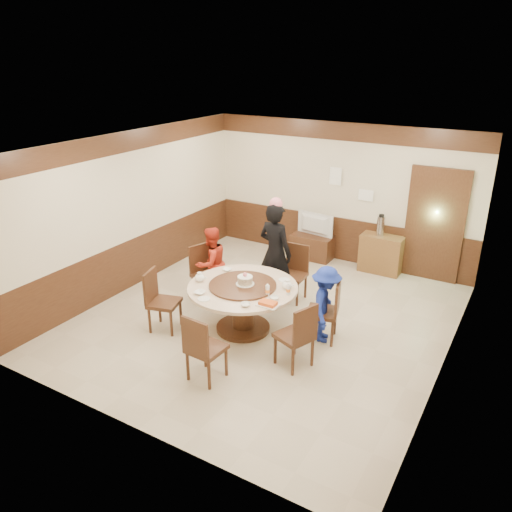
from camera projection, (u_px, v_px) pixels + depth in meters
The scene contains 29 objects.
room at pixel (268, 257), 7.73m from camera, with size 6.00×6.04×2.84m.
banquet_table at pixel (243, 299), 7.62m from camera, with size 1.67×1.67×0.78m.
chair_0 at pixel (323, 321), 7.45m from camera, with size 0.55×0.54×0.97m.
chair_1 at pixel (293, 283), 8.67m from camera, with size 0.45×0.46×0.97m.
chair_2 at pixel (207, 283), 8.67m from camera, with size 0.57×0.56×0.97m.
chair_3 at pixel (164, 311), 7.73m from camera, with size 0.55×0.54×0.97m.
chair_4 at pixel (206, 359), 6.53m from camera, with size 0.47×0.48×0.97m.
chair_5 at pixel (295, 346), 6.81m from camera, with size 0.58×0.57×0.97m.
person_standing at pixel (275, 253), 8.46m from camera, with size 0.64×0.42×1.75m, color black.
person_red at pixel (211, 263), 8.61m from camera, with size 0.63×0.49×1.30m, color red.
person_blue at pixel (325, 304), 7.32m from camera, with size 0.76×0.44×1.18m, color navy.
birthday_cake at pixel (245, 280), 7.50m from camera, with size 0.28×0.28×0.19m.
teapot_left at pixel (200, 278), 7.68m from camera, with size 0.17×0.15×0.13m, color white.
teapot_right at pixel (287, 285), 7.43m from camera, with size 0.17×0.15×0.13m, color white.
bowl_0 at pixel (227, 270), 8.06m from camera, with size 0.14×0.14×0.03m, color white.
bowl_1 at pixel (246, 305), 6.93m from camera, with size 0.14×0.14×0.04m, color white.
bowl_2 at pixel (200, 293), 7.29m from camera, with size 0.16×0.16×0.04m, color white.
bowl_3 at pixel (274, 298), 7.12m from camera, with size 0.13×0.13×0.04m, color white.
saucer_near at pixel (204, 299), 7.13m from camera, with size 0.18×0.18×0.01m, color white.
saucer_far at pixel (284, 280), 7.72m from camera, with size 0.18×0.18×0.01m, color white.
shrimp_platter at pixel (268, 304), 6.94m from camera, with size 0.30×0.20×0.06m.
bottle_0 at pixel (267, 290), 7.22m from camera, with size 0.06×0.06×0.16m, color white.
bottle_1 at pixel (288, 290), 7.24m from camera, with size 0.06×0.06×0.16m, color white.
tv_stand at pixel (312, 247), 10.44m from camera, with size 0.85×0.45×0.50m, color #3E2213.
television at pixel (313, 225), 10.26m from camera, with size 0.81×0.11×0.47m, color gray.
side_cabinet at pixel (381, 254), 9.74m from camera, with size 0.80×0.40×0.75m, color brown.
thermos at pixel (381, 226), 9.56m from camera, with size 0.15×0.15×0.38m, color silver.
notice_left at pixel (335, 176), 9.88m from camera, with size 0.25×0.00×0.35m, color white.
notice_right at pixel (366, 195), 9.69m from camera, with size 0.30×0.00×0.22m, color white.
Camera 1 is at (3.47, -6.25, 4.03)m, focal length 35.00 mm.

